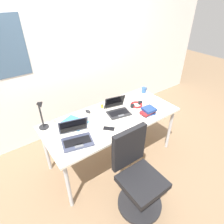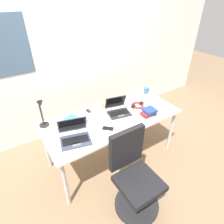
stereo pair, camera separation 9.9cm
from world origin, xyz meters
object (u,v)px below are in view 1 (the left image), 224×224
object	(u,v)px
desk_lamp	(42,115)
book_stack	(148,111)
pill_bottle	(102,105)
office_chair	(137,178)
cell_phone	(109,129)
coffee_mug	(144,90)
laptop_front_left	(118,110)
headphones	(136,105)
computer_mouse	(88,111)
laptop_near_lamp	(76,137)
paper_folder_by_keyboard	(74,123)

from	to	relation	value
desk_lamp	book_stack	distance (m)	1.35
pill_bottle	office_chair	xyz separation A→B (m)	(-0.20, -1.00, -0.38)
cell_phone	coffee_mug	size ratio (longest dim) A/B	1.20
laptop_front_left	headphones	xyz separation A→B (m)	(0.33, -0.02, -0.03)
book_stack	office_chair	xyz separation A→B (m)	(-0.62, -0.50, -0.39)
book_stack	office_chair	bearing A→B (deg)	-141.13
laptop_front_left	book_stack	xyz separation A→B (m)	(0.31, -0.27, 0.00)
desk_lamp	book_stack	xyz separation A→B (m)	(1.24, -0.50, -0.15)
cell_phone	coffee_mug	distance (m)	1.10
desk_lamp	computer_mouse	world-z (taller)	desk_lamp
desk_lamp	laptop_near_lamp	size ratio (longest dim) A/B	1.01
cell_phone	coffee_mug	xyz separation A→B (m)	(1.00, 0.44, 0.04)
desk_lamp	coffee_mug	bearing A→B (deg)	-0.52
desk_lamp	book_stack	world-z (taller)	desk_lamp
computer_mouse	office_chair	distance (m)	1.07
laptop_front_left	office_chair	xyz separation A→B (m)	(-0.31, -0.77, -0.39)
cell_phone	pill_bottle	xyz separation A→B (m)	(0.20, 0.45, 0.04)
laptop_front_left	pill_bottle	bearing A→B (deg)	114.94
pill_bottle	headphones	bearing A→B (deg)	-29.14
cell_phone	headphones	distance (m)	0.67
laptop_near_lamp	cell_phone	xyz separation A→B (m)	(0.41, -0.05, -0.04)
laptop_front_left	laptop_near_lamp	world-z (taller)	laptop_near_lamp
paper_folder_by_keyboard	book_stack	bearing A→B (deg)	-24.15
desk_lamp	book_stack	size ratio (longest dim) A/B	1.89
computer_mouse	office_chair	world-z (taller)	office_chair
laptop_front_left	pill_bottle	xyz separation A→B (m)	(-0.10, 0.22, -0.00)
paper_folder_by_keyboard	cell_phone	bearing A→B (deg)	-51.62
computer_mouse	book_stack	xyz separation A→B (m)	(0.64, -0.51, 0.03)
headphones	coffee_mug	world-z (taller)	coffee_mug
desk_lamp	laptop_near_lamp	world-z (taller)	desk_lamp
laptop_front_left	coffee_mug	world-z (taller)	laptop_front_left
pill_bottle	office_chair	size ratio (longest dim) A/B	0.08
laptop_front_left	computer_mouse	bearing A→B (deg)	143.74
laptop_front_left	office_chair	world-z (taller)	office_chair
laptop_front_left	pill_bottle	world-z (taller)	laptop_front_left
cell_phone	headphones	xyz separation A→B (m)	(0.63, 0.21, 0.01)
pill_bottle	coffee_mug	xyz separation A→B (m)	(0.80, -0.01, 0.00)
book_stack	coffee_mug	xyz separation A→B (m)	(0.39, 0.49, -0.00)
computer_mouse	coffee_mug	world-z (taller)	coffee_mug
headphones	pill_bottle	distance (m)	0.50
computer_mouse	laptop_near_lamp	bearing A→B (deg)	-141.03
coffee_mug	book_stack	bearing A→B (deg)	-128.51
headphones	office_chair	bearing A→B (deg)	-130.23
paper_folder_by_keyboard	headphones	bearing A→B (deg)	-9.23
cell_phone	laptop_front_left	bearing A→B (deg)	-8.09
computer_mouse	pill_bottle	xyz separation A→B (m)	(0.22, -0.02, 0.02)
book_stack	paper_folder_by_keyboard	size ratio (longest dim) A/B	0.68
laptop_near_lamp	office_chair	bearing A→B (deg)	-55.88
paper_folder_by_keyboard	coffee_mug	xyz separation A→B (m)	(1.28, 0.08, 0.04)
desk_lamp	coffee_mug	distance (m)	1.63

